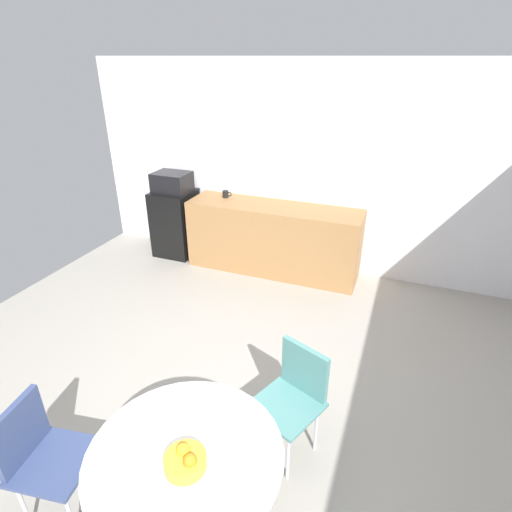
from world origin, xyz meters
name	(u,v)px	position (x,y,z in m)	size (l,w,h in m)	color
ground_plane	(200,423)	(0.00, 0.00, 0.00)	(6.00, 6.00, 0.00)	#9E998E
wall_back	(307,170)	(0.00, 3.00, 1.30)	(6.00, 0.10, 2.60)	silver
counter_block	(273,239)	(-0.31, 2.65, 0.45)	(2.24, 0.60, 0.90)	#9E7042
mini_fridge	(176,223)	(-1.78, 2.65, 0.46)	(0.54, 0.54, 0.93)	black
microwave	(172,182)	(-1.78, 2.65, 1.06)	(0.48, 0.38, 0.26)	black
round_table	(187,472)	(0.38, -0.76, 0.60)	(1.04, 1.04, 0.75)	silver
chair_teal	(296,389)	(0.73, 0.10, 0.52)	(0.55, 0.55, 0.83)	silver
chair_navy	(38,449)	(-0.55, -0.91, 0.52)	(0.48, 0.48, 0.83)	silver
fruit_bowl	(185,461)	(0.42, -0.83, 0.79)	(0.22, 0.22, 0.11)	gold
mug_white	(226,194)	(-1.02, 2.75, 0.95)	(0.13, 0.08, 0.09)	black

